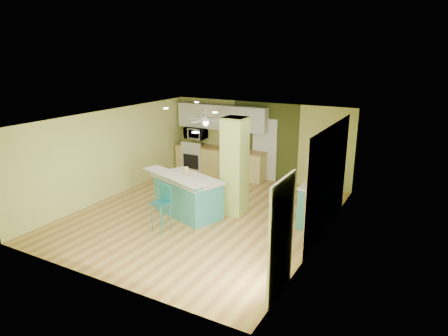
{
  "coord_description": "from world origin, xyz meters",
  "views": [
    {
      "loc": [
        5.04,
        -8.05,
        4.04
      ],
      "look_at": [
        0.4,
        0.4,
        1.2
      ],
      "focal_mm": 32.0,
      "sensor_mm": 36.0,
      "label": 1
    }
  ],
  "objects_px": {
    "peninsula": "(187,195)",
    "side_counter": "(320,201)",
    "fruit_bowl": "(240,150)",
    "bar_stool": "(163,201)",
    "canister": "(186,171)"
  },
  "relations": [
    {
      "from": "fruit_bowl",
      "to": "canister",
      "type": "xyz_separation_m",
      "value": [
        -0.02,
        -3.1,
        0.11
      ]
    },
    {
      "from": "fruit_bowl",
      "to": "side_counter",
      "type": "bearing_deg",
      "value": -33.07
    },
    {
      "from": "peninsula",
      "to": "canister",
      "type": "bearing_deg",
      "value": 146.72
    },
    {
      "from": "bar_stool",
      "to": "fruit_bowl",
      "type": "bearing_deg",
      "value": 103.48
    },
    {
      "from": "peninsula",
      "to": "side_counter",
      "type": "relative_size",
      "value": 1.4
    },
    {
      "from": "peninsula",
      "to": "side_counter",
      "type": "distance_m",
      "value": 3.3
    },
    {
      "from": "bar_stool",
      "to": "side_counter",
      "type": "bearing_deg",
      "value": 48.04
    },
    {
      "from": "peninsula",
      "to": "fruit_bowl",
      "type": "bearing_deg",
      "value": 112.11
    },
    {
      "from": "side_counter",
      "to": "fruit_bowl",
      "type": "relative_size",
      "value": 5.9
    },
    {
      "from": "bar_stool",
      "to": "side_counter",
      "type": "height_order",
      "value": "bar_stool"
    },
    {
      "from": "side_counter",
      "to": "canister",
      "type": "xyz_separation_m",
      "value": [
        -3.23,
        -1.01,
        0.56
      ]
    },
    {
      "from": "peninsula",
      "to": "fruit_bowl",
      "type": "xyz_separation_m",
      "value": [
        -0.15,
        3.33,
        0.45
      ]
    },
    {
      "from": "bar_stool",
      "to": "canister",
      "type": "distance_m",
      "value": 1.34
    },
    {
      "from": "peninsula",
      "to": "fruit_bowl",
      "type": "height_order",
      "value": "peninsula"
    },
    {
      "from": "bar_stool",
      "to": "side_counter",
      "type": "relative_size",
      "value": 0.69
    }
  ]
}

